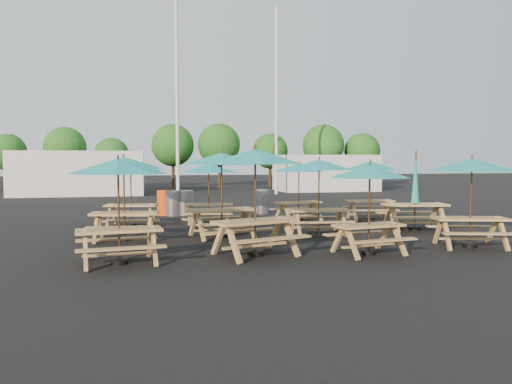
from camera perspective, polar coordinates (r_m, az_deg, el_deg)
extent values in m
plane|color=black|center=(16.20, 1.13, -4.22)|extent=(120.00, 120.00, 0.00)
cube|color=#AE854D|center=(11.03, -15.38, -4.23)|extent=(1.85, 0.91, 0.06)
cube|color=#AE854D|center=(10.43, -15.09, -6.26)|extent=(1.79, 0.47, 0.04)
cube|color=#AE854D|center=(11.71, -15.59, -5.19)|extent=(1.79, 0.47, 0.04)
cylinder|color=black|center=(11.14, -15.32, -7.69)|extent=(0.35, 0.35, 0.10)
cylinder|color=brown|center=(10.98, -15.41, -2.14)|extent=(0.04, 0.04, 2.27)
cone|color=teal|center=(10.93, -15.50, 2.86)|extent=(2.33, 2.33, 0.32)
cube|color=#AE854D|center=(14.25, -14.80, -2.37)|extent=(1.88, 0.86, 0.06)
cube|color=#AE854D|center=(13.62, -15.15, -3.90)|extent=(1.84, 0.41, 0.04)
cube|color=#AE854D|center=(14.94, -14.46, -3.23)|extent=(1.84, 0.41, 0.04)
cylinder|color=black|center=(14.33, -14.76, -5.16)|extent=(0.37, 0.37, 0.10)
cylinder|color=brown|center=(14.21, -14.83, -0.71)|extent=(0.04, 0.04, 2.33)
cone|color=teal|center=(14.17, -14.90, 3.27)|extent=(2.31, 2.31, 0.32)
cube|color=#AE854D|center=(17.28, -14.07, -1.47)|extent=(1.81, 0.96, 0.06)
cube|color=#AE854D|center=(16.69, -14.51, -2.61)|extent=(1.74, 0.54, 0.04)
cube|color=#AE854D|center=(17.92, -13.64, -2.18)|extent=(1.74, 0.54, 0.04)
cylinder|color=black|center=(17.34, -14.04, -3.64)|extent=(0.34, 0.34, 0.10)
cylinder|color=brown|center=(17.25, -14.09, -0.18)|extent=(0.04, 0.04, 2.20)
cone|color=teal|center=(17.21, -14.14, 2.91)|extent=(2.34, 2.34, 0.31)
cube|color=#AE854D|center=(11.55, -0.09, -3.37)|extent=(2.10, 1.34, 0.07)
cube|color=#AE854D|center=(10.98, 1.82, -5.40)|extent=(1.94, 0.87, 0.04)
cube|color=#AE854D|center=(12.21, -1.80, -4.48)|extent=(1.94, 0.87, 0.04)
cylinder|color=black|center=(11.66, -0.09, -7.03)|extent=(0.39, 0.39, 0.11)
cylinder|color=brown|center=(11.50, -0.09, -1.17)|extent=(0.05, 0.05, 2.50)
cone|color=teal|center=(11.46, -0.09, 4.09)|extent=(2.89, 2.89, 0.35)
cube|color=#AE854D|center=(14.37, -3.93, -2.05)|extent=(2.03, 1.12, 0.06)
cube|color=#AE854D|center=(13.75, -2.92, -3.60)|extent=(1.94, 0.65, 0.04)
cube|color=#AE854D|center=(15.07, -4.84, -2.98)|extent=(1.94, 0.65, 0.04)
cylinder|color=black|center=(14.47, -3.92, -4.96)|extent=(0.38, 0.38, 0.11)
cylinder|color=brown|center=(14.34, -3.94, -0.31)|extent=(0.05, 0.05, 2.46)
cone|color=teal|center=(14.30, -3.95, 3.83)|extent=(2.66, 2.66, 0.34)
cube|color=#AE854D|center=(17.47, -5.41, -1.42)|extent=(1.73, 0.91, 0.05)
cube|color=#AE854D|center=(16.90, -5.51, -2.50)|extent=(1.66, 0.51, 0.04)
cube|color=#AE854D|center=(18.10, -5.30, -2.09)|extent=(1.66, 0.51, 0.04)
cylinder|color=black|center=(17.54, -5.39, -3.48)|extent=(0.33, 0.33, 0.09)
cylinder|color=brown|center=(17.44, -5.41, -0.19)|extent=(0.04, 0.04, 2.11)
cone|color=teal|center=(17.40, -5.43, 2.73)|extent=(2.23, 2.23, 0.29)
cube|color=#AE854D|center=(12.05, 12.77, -3.74)|extent=(1.75, 0.92, 0.06)
cube|color=#AE854D|center=(11.60, 14.47, -5.39)|extent=(1.68, 0.51, 0.04)
cube|color=#AE854D|center=(12.59, 11.17, -4.64)|extent=(1.68, 0.51, 0.04)
cylinder|color=black|center=(12.15, 12.72, -6.73)|extent=(0.33, 0.33, 0.09)
cylinder|color=brown|center=(12.01, 12.79, -1.95)|extent=(0.04, 0.04, 2.13)
cone|color=teal|center=(11.96, 12.85, 2.33)|extent=(2.25, 2.25, 0.30)
cube|color=#AE854D|center=(15.04, 7.18, -2.05)|extent=(1.83, 0.85, 0.06)
cube|color=#AE854D|center=(14.44, 7.81, -3.43)|extent=(1.79, 0.40, 0.04)
cube|color=#AE854D|center=(15.69, 6.59, -2.86)|extent=(1.79, 0.40, 0.04)
cylinder|color=black|center=(15.12, 7.16, -4.62)|extent=(0.35, 0.35, 0.10)
cylinder|color=brown|center=(15.00, 7.19, -0.52)|extent=(0.04, 0.04, 2.27)
cone|color=teal|center=(14.96, 7.22, 3.14)|extent=(2.25, 2.25, 0.32)
cube|color=#AE854D|center=(18.17, 4.90, -1.20)|extent=(1.78, 1.07, 0.06)
cube|color=#AE854D|center=(17.68, 5.96, -2.21)|extent=(1.67, 0.67, 0.04)
cube|color=#AE854D|center=(18.71, 3.88, -1.88)|extent=(1.67, 0.67, 0.04)
cylinder|color=black|center=(18.23, 4.89, -3.20)|extent=(0.33, 0.33, 0.09)
cylinder|color=brown|center=(18.14, 4.90, -0.01)|extent=(0.04, 0.04, 2.13)
cone|color=teal|center=(18.11, 4.92, 2.83)|extent=(2.40, 2.40, 0.30)
cube|color=#AE854D|center=(13.80, 23.30, -2.81)|extent=(1.90, 1.12, 0.06)
cube|color=#AE854D|center=(13.23, 24.29, -4.36)|extent=(1.79, 0.69, 0.04)
cube|color=#AE854D|center=(14.44, 22.33, -3.66)|extent=(1.79, 0.69, 0.04)
cylinder|color=black|center=(13.89, 23.23, -5.62)|extent=(0.36, 0.36, 0.10)
cylinder|color=brown|center=(13.76, 23.34, -1.13)|extent=(0.04, 0.04, 2.28)
cone|color=teal|center=(13.72, 23.44, 2.89)|extent=(2.55, 2.55, 0.32)
cube|color=#AE854D|center=(16.54, 17.71, -1.39)|extent=(2.06, 1.02, 0.07)
cube|color=#AE854D|center=(15.91, 18.68, -2.76)|extent=(2.00, 0.53, 0.04)
cube|color=#AE854D|center=(17.24, 16.77, -2.24)|extent=(2.00, 0.53, 0.04)
cylinder|color=black|center=(16.63, 17.66, -3.99)|extent=(0.40, 0.40, 0.11)
cylinder|color=brown|center=(16.51, 17.74, 0.17)|extent=(0.05, 0.05, 2.53)
cone|color=teal|center=(16.49, 17.77, 1.69)|extent=(0.24, 0.24, 1.65)
cube|color=#AE854D|center=(18.98, 12.89, -1.00)|extent=(1.80, 0.89, 0.06)
cube|color=#AE854D|center=(18.41, 13.47, -2.02)|extent=(1.74, 0.46, 0.04)
cube|color=#AE854D|center=(19.61, 12.31, -1.66)|extent=(1.74, 0.46, 0.04)
cylinder|color=black|center=(19.05, 12.86, -2.98)|extent=(0.34, 0.34, 0.10)
cylinder|color=brown|center=(18.95, 12.90, 0.18)|extent=(0.04, 0.04, 2.20)
cone|color=teal|center=(18.92, 12.94, 2.99)|extent=(2.26, 2.26, 0.31)
cylinder|color=gray|center=(20.21, -9.42, -1.27)|extent=(0.62, 0.62, 1.00)
cylinder|color=#E0450D|center=(20.44, -10.37, -1.23)|extent=(0.62, 0.62, 1.00)
cylinder|color=gray|center=(20.27, -8.08, -1.24)|extent=(0.62, 0.62, 1.00)
cylinder|color=gray|center=(20.73, 0.66, -1.10)|extent=(0.62, 0.62, 1.00)
cylinder|color=silver|center=(29.90, -9.01, 10.87)|extent=(0.20, 0.20, 12.00)
cylinder|color=silver|center=(32.88, 2.35, 10.25)|extent=(0.20, 0.20, 12.00)
cube|color=silver|center=(33.89, -19.51, 2.06)|extent=(8.00, 4.00, 2.80)
cube|color=silver|center=(36.88, 7.94, 2.19)|extent=(7.00, 4.00, 2.60)
cylinder|color=#382314|center=(42.17, -26.45, 1.56)|extent=(0.24, 0.24, 1.92)
sphere|color=#1E5919|center=(42.16, -26.53, 4.11)|extent=(2.80, 2.80, 2.80)
cylinder|color=#382314|center=(39.99, -20.91, 1.76)|extent=(0.24, 0.24, 2.14)
sphere|color=#1E5919|center=(39.98, -20.98, 4.76)|extent=(3.11, 3.11, 3.11)
cylinder|color=#382314|center=(39.38, -16.13, 1.57)|extent=(0.24, 0.24, 1.78)
sphere|color=#1E5919|center=(39.36, -16.17, 4.11)|extent=(2.59, 2.59, 2.59)
cylinder|color=#382314|center=(40.39, -9.45, 2.09)|extent=(0.24, 0.24, 2.31)
sphere|color=#1E5919|center=(40.39, -9.48, 5.29)|extent=(3.36, 3.36, 3.36)
cylinder|color=#382314|center=(40.27, -4.22, 2.15)|extent=(0.24, 0.24, 2.35)
sphere|color=#1E5919|center=(40.28, -4.23, 5.41)|extent=(3.41, 3.41, 3.41)
cylinder|color=#382314|center=(41.51, 1.63, 1.98)|extent=(0.24, 0.24, 2.02)
sphere|color=#1E5919|center=(41.50, 1.63, 4.70)|extent=(2.94, 2.94, 2.94)
cylinder|color=#382314|center=(40.96, 7.68, 2.14)|extent=(0.24, 0.24, 2.32)
sphere|color=#1E5919|center=(40.97, 7.71, 5.32)|extent=(3.38, 3.38, 3.38)
cylinder|color=#382314|center=(42.27, 12.00, 1.94)|extent=(0.24, 0.24, 2.03)
sphere|color=#1E5919|center=(42.26, 12.03, 4.63)|extent=(2.95, 2.95, 2.95)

